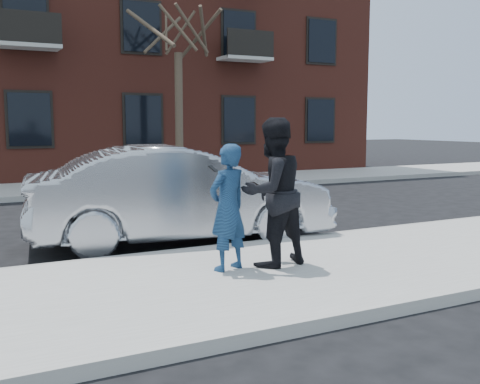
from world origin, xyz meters
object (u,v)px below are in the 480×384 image
street_tree (178,15)px  silver_sedan (181,195)px  man_hoodie (228,207)px  man_peacoat (272,192)px

street_tree → silver_sedan: 10.12m
silver_sedan → man_hoodie: bearing=-179.7°
street_tree → man_peacoat: (-2.85, -10.94, -4.37)m
man_hoodie → man_peacoat: man_peacoat is taller
man_peacoat → street_tree: bearing=-114.5°
street_tree → man_hoodie: 12.30m
silver_sedan → man_peacoat: size_ratio=2.57×
street_tree → man_peacoat: 12.12m
street_tree → man_peacoat: size_ratio=3.39×
man_hoodie → man_peacoat: 0.67m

